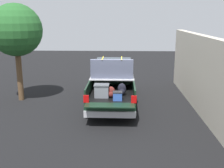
# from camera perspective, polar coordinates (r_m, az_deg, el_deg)

# --- Properties ---
(ground_plane) EXTENTS (40.00, 40.00, 0.00)m
(ground_plane) POSITION_cam_1_polar(r_m,az_deg,el_deg) (12.85, 0.10, -4.12)
(ground_plane) COLOR black
(pickup_truck) EXTENTS (6.05, 2.06, 2.23)m
(pickup_truck) POSITION_cam_1_polar(r_m,az_deg,el_deg) (12.94, 0.15, 0.40)
(pickup_truck) COLOR black
(pickup_truck) RESTS_ON ground_plane
(building_facade) EXTENTS (10.71, 0.36, 3.22)m
(building_facade) POSITION_cam_1_polar(r_m,az_deg,el_deg) (11.99, 18.52, 1.79)
(building_facade) COLOR beige
(building_facade) RESTS_ON ground_plane
(tree_background) EXTENTS (2.44, 2.44, 4.60)m
(tree_background) POSITION_cam_1_polar(r_m,az_deg,el_deg) (13.62, -19.46, 10.50)
(tree_background) COLOR brown
(tree_background) RESTS_ON ground_plane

